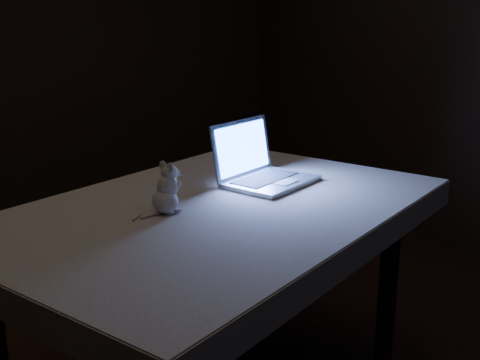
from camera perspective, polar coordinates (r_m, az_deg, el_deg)
table at (r=2.23m, az=-2.17°, el=-12.47°), size 1.75×1.44×0.81m
tablecloth at (r=2.09m, az=-3.06°, el=-3.62°), size 1.89×1.60×0.10m
laptop at (r=2.29m, az=3.00°, el=2.46°), size 0.43×0.40×0.24m
plush_mouse at (r=1.98m, az=-7.17°, el=-0.77°), size 0.17×0.17×0.17m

